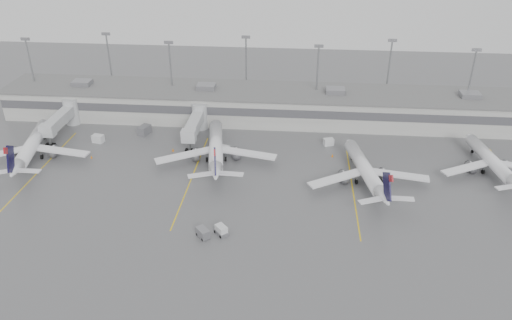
# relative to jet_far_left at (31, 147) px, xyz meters

# --- Properties ---
(ground) EXTENTS (260.00, 260.00, 0.00)m
(ground) POSITION_rel_jet_far_left_xyz_m (56.73, -29.42, -3.11)
(ground) COLOR #535356
(ground) RESTS_ON ground
(terminal) EXTENTS (152.00, 17.00, 9.45)m
(terminal) POSITION_rel_jet_far_left_xyz_m (56.72, 28.56, 1.06)
(terminal) COLOR #9D9D98
(terminal) RESTS_ON ground
(light_masts) EXTENTS (142.40, 8.00, 20.60)m
(light_masts) POSITION_rel_jet_far_left_xyz_m (56.73, 34.33, 8.91)
(light_masts) COLOR gray
(light_masts) RESTS_ON ground
(jet_bridge_left) EXTENTS (4.00, 17.20, 7.00)m
(jet_bridge_left) POSITION_rel_jet_far_left_xyz_m (1.23, 16.30, 0.76)
(jet_bridge_left) COLOR #A7AAAC
(jet_bridge_left) RESTS_ON ground
(jet_bridge_right) EXTENTS (4.00, 17.20, 7.00)m
(jet_bridge_right) POSITION_rel_jet_far_left_xyz_m (36.23, 16.30, 0.76)
(jet_bridge_right) COLOR #A7AAAC
(jet_bridge_right) RESTS_ON ground
(stand_markings) EXTENTS (105.25, 40.00, 0.01)m
(stand_markings) POSITION_rel_jet_far_left_xyz_m (56.73, -5.42, -3.11)
(stand_markings) COLOR yellow
(stand_markings) RESTS_ON ground
(jet_far_left) EXTENTS (27.03, 30.61, 10.02)m
(jet_far_left) POSITION_rel_jet_far_left_xyz_m (0.00, 0.00, 0.00)
(jet_far_left) COLOR white
(jet_far_left) RESTS_ON ground
(jet_mid_left) EXTENTS (27.90, 31.51, 10.25)m
(jet_mid_left) POSITION_rel_jet_far_left_xyz_m (43.33, 2.98, 0.07)
(jet_mid_left) COLOR white
(jet_mid_left) RESTS_ON ground
(jet_mid_right) EXTENTS (26.08, 29.51, 9.64)m
(jet_mid_right) POSITION_rel_jet_far_left_xyz_m (77.06, -4.19, -0.12)
(jet_mid_right) COLOR white
(jet_mid_right) RESTS_ON ground
(jet_far_right) EXTENTS (24.58, 27.72, 8.99)m
(jet_far_right) POSITION_rel_jet_far_left_xyz_m (105.57, 2.67, -0.32)
(jet_far_right) COLOR white
(jet_far_right) RESTS_ON ground
(baggage_tug) EXTENTS (3.06, 3.18, 1.77)m
(baggage_tug) POSITION_rel_jet_far_left_xyz_m (48.85, -25.43, -2.42)
(baggage_tug) COLOR silver
(baggage_tug) RESTS_ON ground
(baggage_cart) EXTENTS (2.99, 3.12, 1.77)m
(baggage_cart) POSITION_rel_jet_far_left_xyz_m (45.65, -26.63, -2.19)
(baggage_cart) COLOR slate
(baggage_cart) RESTS_ON ground
(gse_uld_a) EXTENTS (3.08, 2.38, 1.94)m
(gse_uld_a) POSITION_rel_jet_far_left_xyz_m (12.21, 9.86, -2.14)
(gse_uld_a) COLOR silver
(gse_uld_a) RESTS_ON ground
(gse_uld_b) EXTENTS (2.61, 2.16, 1.58)m
(gse_uld_b) POSITION_rel_jet_far_left_xyz_m (44.74, 7.31, -2.32)
(gse_uld_b) COLOR silver
(gse_uld_b) RESTS_ON ground
(gse_uld_c) EXTENTS (2.78, 2.26, 1.71)m
(gse_uld_c) POSITION_rel_jet_far_left_xyz_m (69.89, 13.41, -2.26)
(gse_uld_c) COLOR silver
(gse_uld_c) RESTS_ON ground
(gse_loader) EXTENTS (3.24, 4.07, 2.22)m
(gse_loader) POSITION_rel_jet_far_left_xyz_m (22.40, 15.65, -2.00)
(gse_loader) COLOR slate
(gse_loader) RESTS_ON ground
(cone_a) EXTENTS (0.43, 0.43, 0.69)m
(cone_a) POSITION_rel_jet_far_left_xyz_m (13.70, 1.32, -2.77)
(cone_a) COLOR orange
(cone_a) RESTS_ON ground
(cone_b) EXTENTS (0.50, 0.50, 0.80)m
(cone_b) POSITION_rel_jet_far_left_xyz_m (32.10, 6.64, -2.71)
(cone_b) COLOR orange
(cone_b) RESTS_ON ground
(cone_c) EXTENTS (0.48, 0.48, 0.77)m
(cone_c) POSITION_rel_jet_far_left_xyz_m (70.59, 7.10, -2.73)
(cone_c) COLOR orange
(cone_c) RESTS_ON ground
(cone_d) EXTENTS (0.49, 0.49, 0.78)m
(cone_d) POSITION_rel_jet_far_left_xyz_m (109.22, 8.64, -2.72)
(cone_d) COLOR orange
(cone_d) RESTS_ON ground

